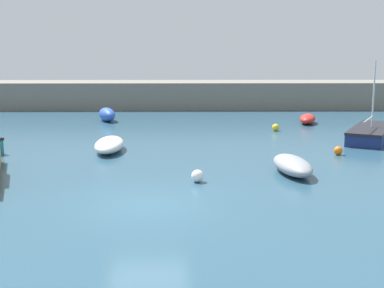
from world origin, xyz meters
The scene contains 10 objects.
ground_plane centered at (0.00, 0.00, -0.10)m, with size 120.00×120.00×0.20m, color #284C60.
harbor_breakwater centered at (0.00, 26.25, 1.03)m, with size 51.72×3.98×2.05m, color slate.
rowboat_white_midwater centered at (-2.35, 8.44, 0.32)m, with size 1.30×3.28×0.64m.
sailboat_twin_hulled centered at (10.78, 11.23, 0.36)m, with size 3.93×5.36×4.10m.
rowboat_blue_near centered at (5.26, 3.96, 0.34)m, with size 1.57×3.17×0.67m.
fishing_dinghy_green centered at (-3.92, 18.59, 0.43)m, with size 1.72×2.52×0.87m.
dinghy_near_pier centered at (8.86, 17.32, 0.30)m, with size 1.57×2.54×0.61m.
mooring_buoy_yellow centered at (6.36, 14.40, 0.20)m, with size 0.41×0.41×0.41m, color yellow.
mooring_buoy_white centered at (1.61, 2.74, 0.23)m, with size 0.45×0.45×0.45m, color white.
mooring_buoy_orange centered at (8.04, 7.52, 0.20)m, with size 0.39×0.39×0.39m, color orange.
Camera 1 is at (1.19, -15.89, 4.83)m, focal length 50.00 mm.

